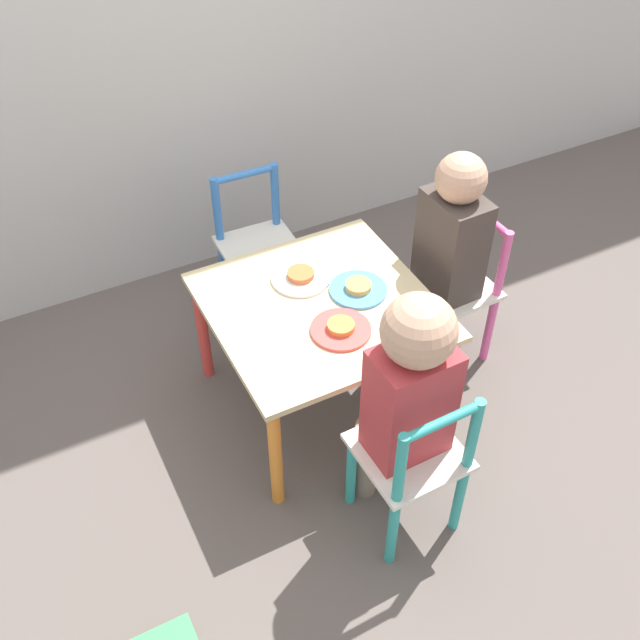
# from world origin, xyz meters

# --- Properties ---
(ground_plane) EXTENTS (6.00, 6.00, 0.00)m
(ground_plane) POSITION_xyz_m (0.00, 0.00, 0.00)
(ground_plane) COLOR #5B514C
(kids_table) EXTENTS (0.62, 0.62, 0.42)m
(kids_table) POSITION_xyz_m (0.00, 0.00, 0.37)
(kids_table) COLOR beige
(kids_table) RESTS_ON ground_plane
(chair_pink) EXTENTS (0.27, 0.27, 0.53)m
(chair_pink) POSITION_xyz_m (0.50, 0.02, 0.26)
(chair_pink) COLOR silver
(chair_pink) RESTS_ON ground_plane
(chair_teal) EXTENTS (0.27, 0.27, 0.53)m
(chair_teal) POSITION_xyz_m (0.01, -0.50, 0.26)
(chair_teal) COLOR silver
(chair_teal) RESTS_ON ground_plane
(chair_blue) EXTENTS (0.27, 0.27, 0.53)m
(chair_blue) POSITION_xyz_m (0.02, 0.50, 0.26)
(chair_blue) COLOR silver
(chair_blue) RESTS_ON ground_plane
(child_right) EXTENTS (0.21, 0.20, 0.78)m
(child_right) POSITION_xyz_m (0.44, 0.02, 0.46)
(child_right) COLOR #4C608E
(child_right) RESTS_ON ground_plane
(child_front) EXTENTS (0.20, 0.23, 0.79)m
(child_front) POSITION_xyz_m (0.01, -0.44, 0.49)
(child_front) COLOR #7A6B5B
(child_front) RESTS_ON ground_plane
(plate_right) EXTENTS (0.17, 0.17, 0.03)m
(plate_right) POSITION_xyz_m (0.13, 0.00, 0.43)
(plate_right) COLOR #4C9EE0
(plate_right) RESTS_ON kids_table
(plate_front) EXTENTS (0.17, 0.17, 0.03)m
(plate_front) POSITION_xyz_m (-0.00, -0.13, 0.43)
(plate_front) COLOR #E54C47
(plate_front) RESTS_ON kids_table
(plate_back) EXTENTS (0.18, 0.18, 0.03)m
(plate_back) POSITION_xyz_m (0.00, 0.13, 0.43)
(plate_back) COLOR white
(plate_back) RESTS_ON kids_table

